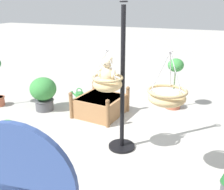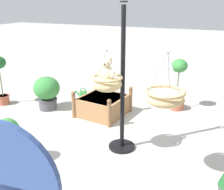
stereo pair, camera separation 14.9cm
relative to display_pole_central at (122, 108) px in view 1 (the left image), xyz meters
name	(u,v)px [view 1 (the left image)]	position (x,y,z in m)	size (l,w,h in m)	color
ground_plane	(115,146)	(0.13, 0.00, -0.72)	(40.00, 40.00, 0.00)	#ADAAA3
display_pole_central	(122,108)	(0.00, 0.00, 0.00)	(0.44, 0.44, 2.35)	black
hanging_basket_with_teddy	(107,83)	(0.15, 0.25, 0.47)	(0.47, 0.47, 0.63)	tan
teddy_bear	(107,72)	(0.15, 0.27, 0.65)	(0.27, 0.25, 0.40)	beige
hanging_basket_left_high	(167,96)	(-0.79, 0.56, 0.49)	(0.50, 0.50, 0.70)	tan
wooden_planter_box	(100,105)	(0.89, -1.11, -0.50)	(1.06, 1.09, 0.58)	#9E7047
potted_plant_small_succulent	(43,92)	(2.17, -0.89, -0.30)	(0.58, 0.58, 0.76)	#4C4C51
potted_plant_conical_shrub	(9,141)	(1.36, 1.11, -0.30)	(0.37, 0.37, 0.75)	#4C4C51
potted_plant_trailing_ivy	(174,84)	(-0.50, -2.08, -0.14)	(0.39, 0.39, 1.15)	#AD563D
watering_can	(79,95)	(1.77, -1.77, -0.62)	(0.35, 0.20, 0.30)	#338C3F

